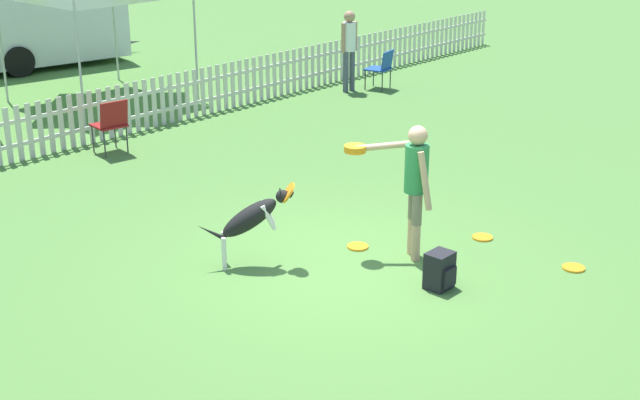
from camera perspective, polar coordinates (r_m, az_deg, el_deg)
name	(u,v)px	position (r m, az deg, el deg)	size (l,w,h in m)	color
ground_plane	(343,265)	(10.46, 1.47, -4.18)	(240.00, 240.00, 0.00)	#4C7A38
handler_person	(412,176)	(10.37, 5.90, 1.55)	(0.69, 1.06, 1.62)	tan
leaping_dog	(252,217)	(10.26, -4.40, -1.12)	(0.97, 0.87, 1.00)	black
frisbee_near_handler	(574,268)	(10.77, 15.92, -4.20)	(0.26, 0.26, 0.02)	orange
frisbee_near_dog	(482,237)	(11.38, 10.35, -2.37)	(0.26, 0.26, 0.02)	orange
frisbee_midfield	(358,247)	(10.94, 2.43, -2.99)	(0.26, 0.26, 0.02)	orange
backpack_on_grass	(440,271)	(9.91, 7.68, -4.50)	(0.29, 0.28, 0.42)	black
picket_fence	(40,128)	(15.03, -17.46, 4.40)	(26.50, 0.04, 0.90)	beige
folding_chair_blue_left	(382,66)	(18.89, 3.99, 8.55)	(0.56, 0.58, 0.83)	#333338
folding_chair_center	(111,122)	(14.78, -13.22, 4.91)	(0.54, 0.55, 0.90)	#333338
spectator_standing	(349,43)	(18.57, 1.88, 10.02)	(0.41, 0.27, 1.67)	#474C5B
equipment_trailer	(21,17)	(22.19, -18.58, 11.04)	(5.32, 2.85, 2.16)	silver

